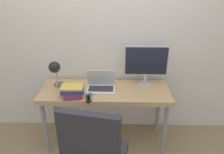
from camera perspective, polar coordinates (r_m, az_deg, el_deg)
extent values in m
plane|color=#937A56|center=(2.82, -1.91, -19.45)|extent=(12.00, 12.00, 0.00)
cube|color=silver|center=(2.73, -1.60, 10.58)|extent=(8.00, 0.05, 2.60)
cube|color=tan|center=(2.62, -1.81, -3.89)|extent=(1.53, 0.56, 0.06)
cylinder|color=gray|center=(2.77, -17.06, -12.49)|extent=(0.05, 0.05, 0.68)
cylinder|color=gray|center=(2.70, 13.60, -13.11)|extent=(0.05, 0.05, 0.68)
cylinder|color=gray|center=(3.11, -14.72, -7.67)|extent=(0.05, 0.05, 0.68)
cylinder|color=gray|center=(3.05, 12.01, -8.08)|extent=(0.05, 0.05, 0.68)
cube|color=silver|center=(2.60, -2.89, -3.27)|extent=(0.34, 0.24, 0.02)
cube|color=#2D2D33|center=(2.59, -2.90, -3.07)|extent=(0.29, 0.14, 0.00)
cube|color=silver|center=(2.61, -2.83, -0.14)|extent=(0.34, 0.09, 0.22)
cube|color=navy|center=(2.61, -2.83, -0.17)|extent=(0.31, 0.07, 0.20)
cylinder|color=#B7B7BC|center=(2.76, 8.53, -1.83)|extent=(0.15, 0.15, 0.01)
cylinder|color=#B7B7BC|center=(2.73, 8.62, -0.47)|extent=(0.04, 0.04, 0.13)
cube|color=#B7B7BC|center=(2.64, 8.93, 4.21)|extent=(0.52, 0.02, 0.36)
cube|color=black|center=(2.63, 8.96, 4.11)|extent=(0.50, 0.00, 0.34)
cylinder|color=#4C4C51|center=(2.79, -13.52, -1.86)|extent=(0.13, 0.13, 0.02)
cylinder|color=#99999E|center=(2.68, -14.15, 0.31)|extent=(0.02, 0.14, 0.28)
sphere|color=black|center=(2.57, -14.81, 2.50)|extent=(0.13, 0.13, 0.13)
cube|color=#2D2D33|center=(1.76, -5.99, -16.86)|extent=(0.49, 0.16, 0.55)
cube|color=#753384|center=(2.49, -10.18, -4.75)|extent=(0.21, 0.20, 0.03)
cube|color=#B2382D|center=(2.47, -10.13, -4.29)|extent=(0.20, 0.14, 0.02)
cube|color=#334C8C|center=(2.47, -10.31, -3.65)|extent=(0.26, 0.16, 0.03)
cube|color=#753384|center=(2.45, -10.35, -3.04)|extent=(0.20, 0.17, 0.02)
cube|color=gold|center=(2.45, -10.41, -2.57)|extent=(0.25, 0.18, 0.02)
cube|color=black|center=(2.41, -6.29, -5.76)|extent=(0.06, 0.15, 0.02)
cube|color=#4C4C51|center=(2.45, -5.75, -5.24)|extent=(0.06, 0.17, 0.02)
ellipsoid|color=white|center=(2.52, -10.47, -4.31)|extent=(0.15, 0.10, 0.04)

